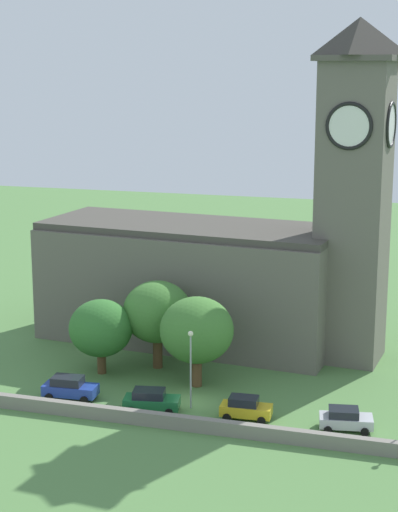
{
  "coord_description": "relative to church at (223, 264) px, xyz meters",
  "views": [
    {
      "loc": [
        19.96,
        -63.28,
        26.92
      ],
      "look_at": [
        -1.11,
        5.99,
        11.05
      ],
      "focal_mm": 59.9,
      "sensor_mm": 36.0,
      "label": 1
    }
  ],
  "objects": [
    {
      "name": "ground_plane",
      "position": [
        1.71,
        -1.14,
        -8.11
      ],
      "size": [
        200.0,
        200.0,
        0.0
      ],
      "primitive_type": "plane",
      "color": "#517F42"
    },
    {
      "name": "car_green",
      "position": [
        -0.78,
        -18.88,
        -7.2
      ],
      "size": [
        4.75,
        2.9,
        1.81
      ],
      "color": "#1E6B38",
      "rests_on": "ground"
    },
    {
      "name": "car_silver",
      "position": [
        14.64,
        -17.96,
        -7.25
      ],
      "size": [
        4.31,
        2.82,
        1.69
      ],
      "color": "silver",
      "rests_on": "ground"
    },
    {
      "name": "tree_riverside_west",
      "position": [
        1.1,
        -12.47,
        -3.07
      ],
      "size": [
        6.37,
        6.37,
        7.94
      ],
      "color": "brown",
      "rests_on": "ground"
    },
    {
      "name": "car_blue",
      "position": [
        -8.18,
        -18.38,
        -7.14
      ],
      "size": [
        4.65,
        2.49,
        1.93
      ],
      "color": "#233D9E",
      "rests_on": "ground"
    },
    {
      "name": "quay_barrier",
      "position": [
        1.71,
        -21.59,
        -7.56
      ],
      "size": [
        56.31,
        0.7,
        1.1
      ],
      "primitive_type": "cube",
      "color": "gray",
      "rests_on": "ground"
    },
    {
      "name": "church",
      "position": [
        0.0,
        0.0,
        0.0
      ],
      "size": [
        35.24,
        14.81,
        31.44
      ],
      "color": "#666056",
      "rests_on": "ground"
    },
    {
      "name": "car_yellow",
      "position": [
        6.87,
        -18.21,
        -7.19
      ],
      "size": [
        4.1,
        2.23,
        1.82
      ],
      "color": "gold",
      "rests_on": "ground"
    },
    {
      "name": "tree_by_tower",
      "position": [
        -8.07,
        -11.91,
        -3.88
      ],
      "size": [
        5.73,
        5.73,
        6.83
      ],
      "color": "brown",
      "rests_on": "ground"
    },
    {
      "name": "tree_riverside_east",
      "position": [
        -3.72,
        -9.04,
        -2.8
      ],
      "size": [
        6.3,
        6.3,
        8.19
      ],
      "color": "brown",
      "rests_on": "ground"
    },
    {
      "name": "streetlamp_west_mid",
      "position": [
        2.1,
        -17.38,
        -3.7
      ],
      "size": [
        0.44,
        0.44,
        6.54
      ],
      "color": "#9EA0A5",
      "rests_on": "ground"
    }
  ]
}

